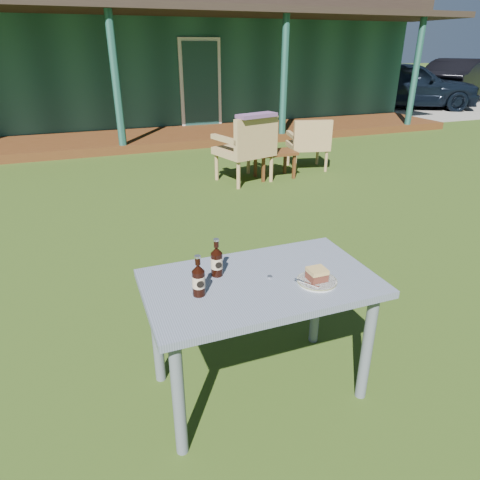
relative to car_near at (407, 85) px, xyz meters
name	(u,v)px	position (x,y,z in m)	size (l,w,h in m)	color
ground	(189,267)	(-9.20, -8.13, -0.72)	(80.00, 80.00, 0.00)	#334916
pavilion	(96,55)	(-9.20, 1.26, 0.89)	(15.80, 8.30, 3.45)	#1B483D
gravel_strip	(427,105)	(1.30, 0.37, -0.71)	(9.00, 6.00, 0.02)	gray
car_near	(407,85)	(0.00, 0.00, 0.00)	(1.70, 4.23, 1.44)	black
car_far	(463,80)	(3.24, 0.88, 0.00)	(1.52, 4.37, 1.44)	black
cafe_table	(260,297)	(-9.20, -9.73, -0.10)	(1.20, 0.70, 0.72)	slate
plate	(317,281)	(-8.94, -9.86, 0.01)	(0.20, 0.20, 0.01)	silver
cake_slice	(317,274)	(-8.94, -9.85, 0.05)	(0.09, 0.09, 0.06)	#512419
fork	(307,283)	(-9.01, -9.87, 0.02)	(0.01, 0.14, 0.00)	silver
cola_bottle_near	(217,261)	(-9.40, -9.60, 0.08)	(0.06, 0.06, 0.21)	black
cola_bottle_far	(199,280)	(-9.54, -9.75, 0.09)	(0.06, 0.07, 0.21)	black
bottle_cap	(270,277)	(-9.14, -9.72, 0.00)	(0.03, 0.03, 0.01)	silver
armchair_left	(248,146)	(-7.72, -5.85, -0.19)	(0.85, 0.82, 0.95)	tan
armchair_right	(309,142)	(-6.55, -5.54, -0.27)	(0.70, 0.68, 0.80)	tan
floral_throw	(257,115)	(-7.67, -6.03, 0.26)	(0.58, 0.21, 0.05)	#6A4670
side_table	(275,155)	(-7.26, -5.77, -0.38)	(0.60, 0.40, 0.40)	#522C13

